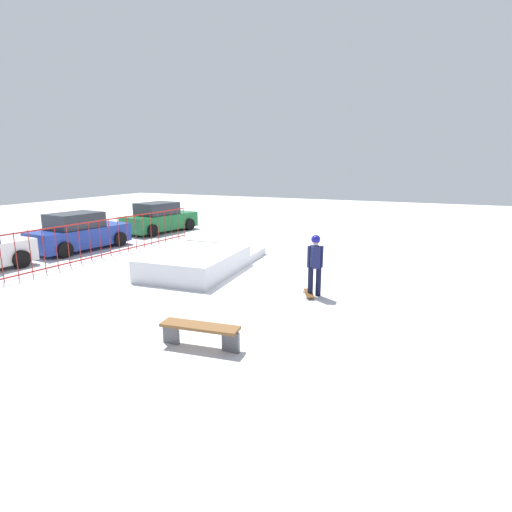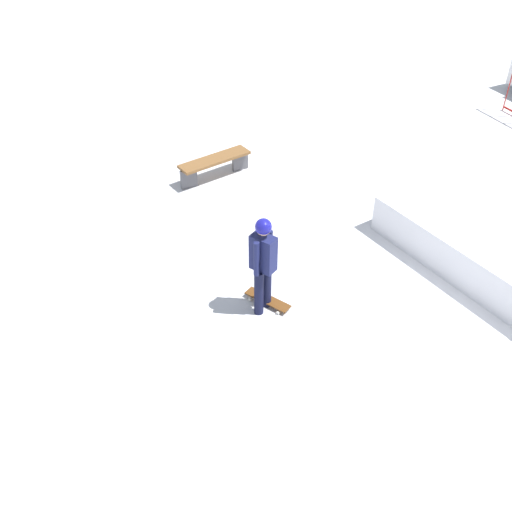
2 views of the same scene
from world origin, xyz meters
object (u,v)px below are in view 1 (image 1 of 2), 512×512
(park_bench, at_px, (200,331))
(parked_car_green, at_px, (160,219))
(skate_ramp, at_px, (202,261))
(skateboard, at_px, (309,293))
(parked_car_blue, at_px, (79,233))
(skater, at_px, (315,261))

(park_bench, distance_m, parked_car_green, 14.79)
(skate_ramp, relative_size, parked_car_green, 1.30)
(skateboard, relative_size, parked_car_blue, 0.19)
(skate_ramp, xyz_separation_m, park_bench, (-5.27, -3.30, 0.04))
(skater, height_order, parked_car_blue, skater)
(skate_ramp, height_order, parked_car_blue, parked_car_blue)
(park_bench, bearing_deg, parked_car_blue, 59.03)
(skater, relative_size, parked_car_blue, 0.41)
(skater, height_order, park_bench, skater)
(parked_car_green, bearing_deg, skateboard, -114.31)
(park_bench, height_order, parked_car_blue, parked_car_blue)
(skate_ramp, xyz_separation_m, parked_car_blue, (0.64, 6.55, 0.41))
(park_bench, bearing_deg, parked_car_green, 41.02)
(skateboard, bearing_deg, parked_car_green, 31.06)
(skateboard, relative_size, parked_car_green, 0.19)
(skate_ramp, height_order, skateboard, skate_ramp)
(park_bench, relative_size, parked_car_blue, 0.39)
(skate_ramp, xyz_separation_m, parked_car_green, (5.88, 6.41, 0.41))
(skateboard, height_order, parked_car_green, parked_car_green)
(park_bench, xyz_separation_m, parked_car_green, (11.16, 9.70, 0.37))
(skate_ramp, relative_size, parked_car_blue, 1.32)
(skateboard, distance_m, parked_car_blue, 11.00)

